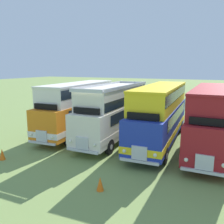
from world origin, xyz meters
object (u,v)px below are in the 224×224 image
(bus_second_in_row, at_px, (114,111))
(cone_far_end, at_px, (2,154))
(bus_fourth_in_row, at_px, (212,116))
(cone_near_end, at_px, (100,184))
(bus_first_in_row, at_px, (79,106))
(bus_third_in_row, at_px, (161,112))

(bus_second_in_row, relative_size, cone_far_end, 13.82)
(bus_fourth_in_row, bearing_deg, cone_near_end, -117.47)
(bus_first_in_row, bearing_deg, bus_third_in_row, 1.17)
(bus_fourth_in_row, bearing_deg, bus_third_in_row, 177.10)
(bus_third_in_row, relative_size, cone_near_end, 16.62)
(bus_first_in_row, xyz_separation_m, bus_third_in_row, (7.36, 0.15, 0.00))
(bus_fourth_in_row, bearing_deg, bus_second_in_row, -176.98)
(bus_second_in_row, bearing_deg, bus_first_in_row, 173.41)
(cone_far_end, bearing_deg, cone_near_end, -6.20)
(bus_fourth_in_row, relative_size, cone_far_end, 14.95)
(bus_second_in_row, distance_m, bus_third_in_row, 3.72)
(bus_first_in_row, relative_size, cone_near_end, 15.30)
(bus_first_in_row, relative_size, bus_third_in_row, 0.92)
(bus_fourth_in_row, bearing_deg, cone_far_end, -147.33)
(bus_first_in_row, xyz_separation_m, bus_fourth_in_row, (11.04, -0.04, 0.00))
(bus_second_in_row, bearing_deg, bus_third_in_row, 8.90)
(bus_third_in_row, height_order, cone_far_end, bus_third_in_row)
(bus_second_in_row, xyz_separation_m, cone_near_end, (2.94, -8.11, -2.01))
(bus_fourth_in_row, relative_size, cone_near_end, 15.70)
(bus_first_in_row, height_order, bus_third_in_row, same)
(cone_near_end, bearing_deg, bus_fourth_in_row, 62.53)
(bus_second_in_row, xyz_separation_m, cone_far_end, (-4.61, -7.29, -1.99))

